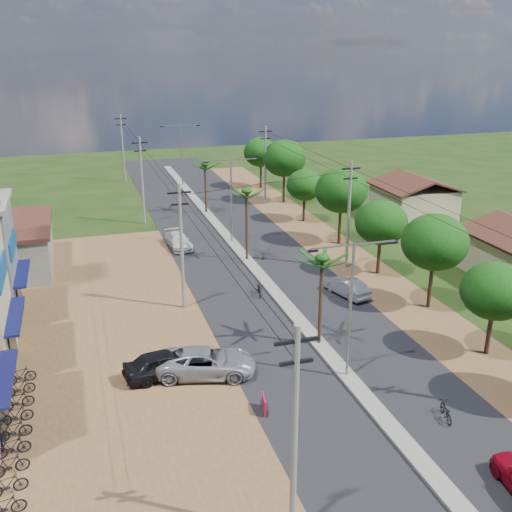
{
  "coord_description": "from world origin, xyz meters",
  "views": [
    {
      "loc": [
        -13.58,
        -26.68,
        17.81
      ],
      "look_at": [
        -1.35,
        12.94,
        3.0
      ],
      "focal_mm": 42.0,
      "sensor_mm": 36.0,
      "label": 1
    }
  ],
  "objects_px": {
    "car_silver_mid": "(347,287)",
    "car_white_far": "(178,241)",
    "car_parked_dark": "(164,364)",
    "moto_rider_east": "(446,412)",
    "parked_scooter_row": "(13,438)",
    "car_parked_silver": "(206,363)",
    "roadside_sign": "(264,405)"
  },
  "relations": [
    {
      "from": "car_silver_mid",
      "to": "car_white_far",
      "type": "xyz_separation_m",
      "value": [
        -10.0,
        14.72,
        -0.02
      ]
    },
    {
      "from": "car_parked_dark",
      "to": "car_white_far",
      "type": "bearing_deg",
      "value": -21.61
    },
    {
      "from": "moto_rider_east",
      "to": "parked_scooter_row",
      "type": "distance_m",
      "value": 20.9
    },
    {
      "from": "car_white_far",
      "to": "car_parked_silver",
      "type": "relative_size",
      "value": 0.79
    },
    {
      "from": "car_parked_silver",
      "to": "parked_scooter_row",
      "type": "height_order",
      "value": "car_parked_silver"
    },
    {
      "from": "roadside_sign",
      "to": "car_silver_mid",
      "type": "bearing_deg",
      "value": 59.85
    },
    {
      "from": "car_parked_silver",
      "to": "moto_rider_east",
      "type": "distance_m",
      "value": 13.03
    },
    {
      "from": "car_parked_silver",
      "to": "car_parked_dark",
      "type": "height_order",
      "value": "car_parked_silver"
    },
    {
      "from": "car_parked_dark",
      "to": "moto_rider_east",
      "type": "distance_m",
      "value": 15.24
    },
    {
      "from": "car_silver_mid",
      "to": "parked_scooter_row",
      "type": "bearing_deg",
      "value": 12.72
    },
    {
      "from": "car_silver_mid",
      "to": "parked_scooter_row",
      "type": "distance_m",
      "value": 25.35
    },
    {
      "from": "car_white_far",
      "to": "moto_rider_east",
      "type": "xyz_separation_m",
      "value": [
        8.01,
        -30.4,
        -0.22
      ]
    },
    {
      "from": "car_parked_dark",
      "to": "roadside_sign",
      "type": "relative_size",
      "value": 4.19
    },
    {
      "from": "car_parked_dark",
      "to": "moto_rider_east",
      "type": "height_order",
      "value": "car_parked_dark"
    },
    {
      "from": "car_white_far",
      "to": "parked_scooter_row",
      "type": "height_order",
      "value": "car_white_far"
    },
    {
      "from": "car_white_far",
      "to": "car_parked_dark",
      "type": "relative_size",
      "value": 0.97
    },
    {
      "from": "roadside_sign",
      "to": "parked_scooter_row",
      "type": "bearing_deg",
      "value": -173.58
    },
    {
      "from": "car_white_far",
      "to": "parked_scooter_row",
      "type": "bearing_deg",
      "value": -120.05
    },
    {
      "from": "car_parked_dark",
      "to": "car_silver_mid",
      "type": "bearing_deg",
      "value": -72.73
    },
    {
      "from": "car_silver_mid",
      "to": "moto_rider_east",
      "type": "height_order",
      "value": "car_silver_mid"
    },
    {
      "from": "car_silver_mid",
      "to": "moto_rider_east",
      "type": "bearing_deg",
      "value": 68.07
    },
    {
      "from": "car_silver_mid",
      "to": "moto_rider_east",
      "type": "relative_size",
      "value": 2.48
    },
    {
      "from": "car_white_far",
      "to": "parked_scooter_row",
      "type": "relative_size",
      "value": 0.35
    },
    {
      "from": "car_parked_dark",
      "to": "moto_rider_east",
      "type": "xyz_separation_m",
      "value": [
        12.81,
        -8.24,
        -0.35
      ]
    },
    {
      "from": "roadside_sign",
      "to": "car_parked_dark",
      "type": "bearing_deg",
      "value": 140.7
    },
    {
      "from": "car_parked_silver",
      "to": "car_silver_mid",
      "type": "bearing_deg",
      "value": -42.07
    },
    {
      "from": "car_silver_mid",
      "to": "parked_scooter_row",
      "type": "relative_size",
      "value": 0.32
    },
    {
      "from": "car_white_far",
      "to": "parked_scooter_row",
      "type": "distance_m",
      "value": 29.2
    },
    {
      "from": "car_parked_dark",
      "to": "moto_rider_east",
      "type": "bearing_deg",
      "value": -132.16
    },
    {
      "from": "moto_rider_east",
      "to": "roadside_sign",
      "type": "height_order",
      "value": "roadside_sign"
    },
    {
      "from": "car_white_far",
      "to": "roadside_sign",
      "type": "xyz_separation_m",
      "value": [
        -0.5,
        -27.15,
        -0.19
      ]
    },
    {
      "from": "car_silver_mid",
      "to": "car_parked_silver",
      "type": "height_order",
      "value": "car_parked_silver"
    }
  ]
}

